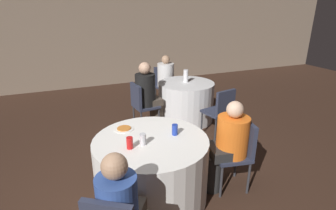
# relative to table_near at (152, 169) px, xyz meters

# --- Properties ---
(ground_plane) EXTENTS (16.00, 16.00, 0.00)m
(ground_plane) POSITION_rel_table_near_xyz_m (-0.02, 0.10, -0.38)
(ground_plane) COLOR #382319
(wall_back) EXTENTS (16.00, 0.06, 2.80)m
(wall_back) POSITION_rel_table_near_xyz_m (-0.02, 4.97, 1.02)
(wall_back) COLOR gray
(wall_back) RESTS_ON ground_plane
(table_near) EXTENTS (1.26, 1.26, 0.75)m
(table_near) POSITION_rel_table_near_xyz_m (0.00, 0.00, 0.00)
(table_near) COLOR white
(table_near) RESTS_ON ground_plane
(table_far) EXTENTS (1.05, 1.05, 0.75)m
(table_far) POSITION_rel_table_near_xyz_m (1.34, 1.88, 0.00)
(table_far) COLOR white
(table_far) RESTS_ON ground_plane
(chair_near_east) EXTENTS (0.47, 0.47, 0.86)m
(chair_near_east) POSITION_rel_table_near_xyz_m (1.02, -0.19, 0.15)
(chair_near_east) COLOR #2D3347
(chair_near_east) RESTS_ON ground_plane
(chair_far_west) EXTENTS (0.45, 0.45, 0.86)m
(chair_far_west) POSITION_rel_table_near_xyz_m (0.41, 1.76, 0.15)
(chair_far_west) COLOR #2D3347
(chair_far_west) RESTS_ON ground_plane
(chair_far_north) EXTENTS (0.44, 0.44, 0.86)m
(chair_far_north) POSITION_rel_table_near_xyz_m (1.25, 2.82, 0.15)
(chair_far_north) COLOR #2D3347
(chair_far_north) RESTS_ON ground_plane
(chair_far_south) EXTENTS (0.47, 0.48, 0.86)m
(chair_far_south) POSITION_rel_table_near_xyz_m (1.53, 0.97, 0.15)
(chair_far_south) COLOR #2D3347
(chair_far_south) RESTS_ON ground_plane
(person_black_shirt) EXTENTS (0.51, 0.37, 1.22)m
(person_black_shirt) POSITION_rel_table_near_xyz_m (0.56, 1.78, 0.25)
(person_black_shirt) COLOR #4C4238
(person_black_shirt) RESTS_ON ground_plane
(person_white_shirt) EXTENTS (0.37, 0.52, 1.13)m
(person_white_shirt) POSITION_rel_table_near_xyz_m (1.26, 2.66, 0.21)
(person_white_shirt) COLOR #282828
(person_white_shirt) RESTS_ON ground_plane
(person_orange_shirt) EXTENTS (0.52, 0.40, 1.12)m
(person_orange_shirt) POSITION_rel_table_near_xyz_m (0.87, -0.16, 0.20)
(person_orange_shirt) COLOR #282828
(person_orange_shirt) RESTS_ON ground_plane
(pizza_plate_near) EXTENTS (0.23, 0.23, 0.02)m
(pizza_plate_near) POSITION_rel_table_near_xyz_m (-0.21, 0.36, 0.38)
(pizza_plate_near) COLOR white
(pizza_plate_near) RESTS_ON table_near
(soda_can_blue) EXTENTS (0.07, 0.07, 0.12)m
(soda_can_blue) POSITION_rel_table_near_xyz_m (0.29, 0.01, 0.44)
(soda_can_blue) COLOR #1E38A5
(soda_can_blue) RESTS_ON table_near
(soda_can_silver) EXTENTS (0.07, 0.07, 0.12)m
(soda_can_silver) POSITION_rel_table_near_xyz_m (-0.11, -0.07, 0.44)
(soda_can_silver) COLOR silver
(soda_can_silver) RESTS_ON table_near
(soda_can_red) EXTENTS (0.07, 0.07, 0.12)m
(soda_can_red) POSITION_rel_table_near_xyz_m (-0.25, -0.10, 0.44)
(soda_can_red) COLOR red
(soda_can_red) RESTS_ON table_near
(bottle_far) EXTENTS (0.09, 0.09, 0.24)m
(bottle_far) POSITION_rel_table_near_xyz_m (1.34, 1.92, 0.50)
(bottle_far) COLOR white
(bottle_far) RESTS_ON table_far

